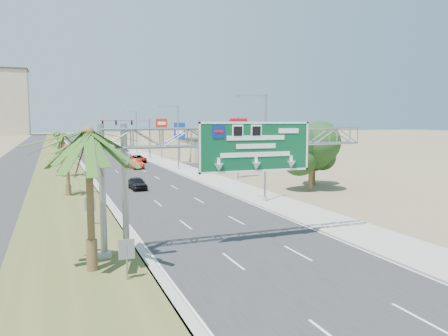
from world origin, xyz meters
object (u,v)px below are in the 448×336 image
at_px(car_right_lane, 139,159).
at_px(car_far, 94,150).
at_px(car_left_lane, 137,183).
at_px(pole_sign_red_near, 238,131).
at_px(palm_near, 88,134).
at_px(car_mid_lane, 136,164).
at_px(signal_mast, 139,135).
at_px(store_building, 230,149).
at_px(pole_sign_red_far, 162,127).
at_px(sign_gantry, 229,146).
at_px(pole_sign_blue, 180,133).

height_order(car_right_lane, car_far, car_far).
height_order(car_left_lane, pole_sign_red_near, pole_sign_red_near).
bearing_deg(car_left_lane, palm_near, -108.48).
bearing_deg(car_mid_lane, signal_mast, 74.46).
distance_m(store_building, car_left_lane, 40.21).
bearing_deg(store_building, palm_near, -118.28).
bearing_deg(pole_sign_red_far, pole_sign_red_near, -84.55).
relative_size(palm_near, pole_sign_red_near, 1.03).
bearing_deg(pole_sign_red_far, car_far, 113.02).
relative_size(sign_gantry, car_right_lane, 3.46).
bearing_deg(palm_near, pole_sign_blue, 69.93).
xyz_separation_m(car_right_lane, car_far, (-5.35, 28.03, 0.13)).
xyz_separation_m(car_mid_lane, pole_sign_blue, (9.11, 6.53, 4.71)).
relative_size(signal_mast, car_far, 1.85).
distance_m(sign_gantry, store_building, 60.77).
height_order(signal_mast, car_mid_lane, signal_mast).
distance_m(pole_sign_blue, pole_sign_red_far, 7.35).
bearing_deg(sign_gantry, pole_sign_red_near, 65.63).
relative_size(palm_near, car_mid_lane, 1.74).
xyz_separation_m(store_building, car_far, (-23.53, 28.11, -1.19)).
xyz_separation_m(car_left_lane, pole_sign_red_far, (11.26, 35.38, 5.82)).
bearing_deg(pole_sign_blue, car_right_lane, 150.50).
bearing_deg(car_far, car_left_lane, -91.41).
bearing_deg(car_mid_lane, store_building, 23.84).
relative_size(store_building, car_right_lane, 3.71).
distance_m(sign_gantry, pole_sign_red_near, 31.49).
distance_m(sign_gantry, car_left_lane, 24.66).
height_order(sign_gantry, car_left_lane, sign_gantry).
bearing_deg(car_left_lane, car_far, 85.80).
bearing_deg(store_building, sign_gantry, -112.36).
height_order(car_right_lane, pole_sign_blue, pole_sign_blue).
distance_m(car_right_lane, pole_sign_blue, 9.17).
xyz_separation_m(palm_near, store_building, (31.20, 58.00, -4.93)).
bearing_deg(car_right_lane, pole_sign_red_near, -77.37).
bearing_deg(sign_gantry, car_right_lane, 85.03).
distance_m(car_right_lane, car_far, 28.54).
height_order(car_mid_lane, car_right_lane, car_mid_lane).
xyz_separation_m(car_mid_lane, car_right_lane, (2.32, 10.37, -0.12)).
bearing_deg(pole_sign_red_near, sign_gantry, -114.37).
height_order(car_mid_lane, pole_sign_blue, pole_sign_blue).
distance_m(car_mid_lane, pole_sign_red_near, 20.78).
xyz_separation_m(sign_gantry, car_left_lane, (-1.20, 24.04, -5.38)).
distance_m(store_building, car_mid_lane, 22.97).
bearing_deg(palm_near, car_left_lane, 75.03).
distance_m(sign_gantry, car_mid_lane, 46.15).
xyz_separation_m(sign_gantry, pole_sign_blue, (11.67, 52.31, -0.56)).
height_order(car_far, pole_sign_red_far, pole_sign_red_far).
bearing_deg(palm_near, pole_sign_red_near, 55.38).
bearing_deg(pole_sign_blue, pole_sign_red_near, -86.81).
bearing_deg(car_far, store_building, -50.79).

